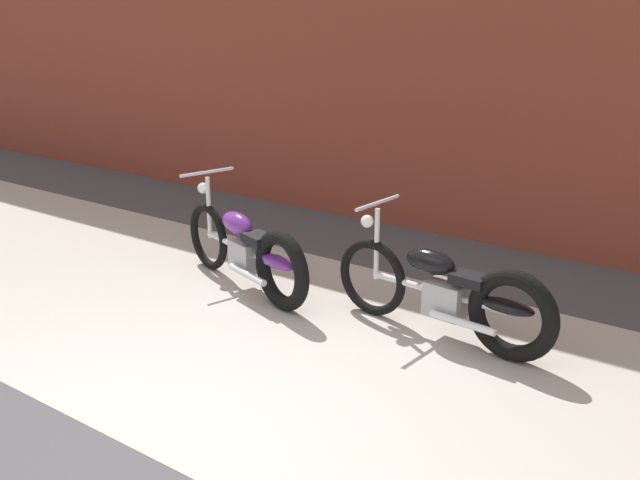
% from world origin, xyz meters
% --- Properties ---
extents(ground_plane, '(80.00, 80.00, 0.00)m').
position_xyz_m(ground_plane, '(0.00, 0.00, 0.00)').
color(ground_plane, '#47474C').
extents(sidewalk_slab, '(36.00, 3.50, 0.01)m').
position_xyz_m(sidewalk_slab, '(0.00, 1.75, 0.00)').
color(sidewalk_slab, '#B2ADA3').
rests_on(sidewalk_slab, ground).
extents(brick_building_wall, '(36.00, 0.50, 5.16)m').
position_xyz_m(brick_building_wall, '(0.00, 5.20, 2.58)').
color(brick_building_wall, brown).
rests_on(brick_building_wall, ground).
extents(motorcycle_purple, '(1.95, 0.82, 1.03)m').
position_xyz_m(motorcycle_purple, '(-1.11, 2.33, 0.40)').
color(motorcycle_purple, black).
rests_on(motorcycle_purple, ground).
extents(motorcycle_black, '(2.01, 0.58, 1.03)m').
position_xyz_m(motorcycle_black, '(0.87, 2.47, 0.40)').
color(motorcycle_black, black).
rests_on(motorcycle_black, ground).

